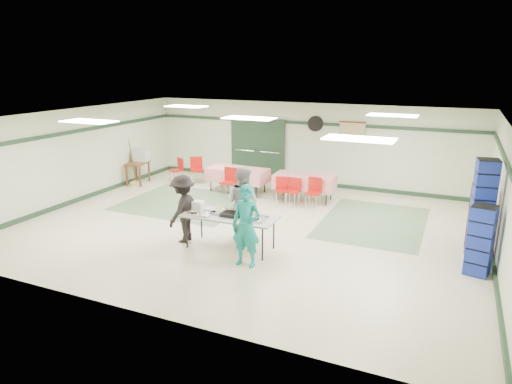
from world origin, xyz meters
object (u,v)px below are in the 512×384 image
at_px(broom, 132,162).
at_px(serving_table, 230,217).
at_px(chair_a, 294,189).
at_px(chair_loose_b, 178,168).
at_px(chair_d, 229,179).
at_px(dining_table_a, 304,181).
at_px(chair_c, 314,189).
at_px(office_printer, 141,155).
at_px(dining_table_b, 238,174).
at_px(crate_stack_red, 479,215).
at_px(crate_stack_blue_b, 482,210).
at_px(volunteer_teal, 246,226).
at_px(chair_b, 282,187).
at_px(volunteer_grey, 243,203).
at_px(crate_stack_blue_a, 481,240).
at_px(volunteer_dark, 183,209).
at_px(printer_table, 137,165).
at_px(chair_loose_a, 197,167).

bearing_deg(broom, serving_table, -45.35).
xyz_separation_m(chair_a, broom, (-5.65, -0.04, 0.30)).
xyz_separation_m(serving_table, chair_loose_b, (-4.26, 4.46, -0.21)).
bearing_deg(broom, chair_d, -11.31).
relative_size(dining_table_a, chair_d, 2.03).
relative_size(chair_c, office_printer, 1.72).
bearing_deg(office_printer, dining_table_b, -7.60).
xyz_separation_m(crate_stack_red, crate_stack_blue_b, (0.00, -0.71, 0.32)).
height_order(volunteer_teal, crate_stack_red, volunteer_teal).
relative_size(chair_loose_b, broom, 0.55).
height_order(serving_table, dining_table_a, dining_table_a).
height_order(chair_b, broom, broom).
bearing_deg(dining_table_a, chair_d, -167.73).
relative_size(volunteer_grey, broom, 1.14).
height_order(chair_loose_b, crate_stack_blue_a, crate_stack_blue_a).
relative_size(volunteer_teal, chair_a, 2.13).
xyz_separation_m(chair_loose_b, broom, (-1.19, -0.89, 0.27)).
height_order(volunteer_grey, chair_b, volunteer_grey).
xyz_separation_m(volunteer_dark, dining_table_a, (1.48, 4.23, -0.20)).
xyz_separation_m(volunteer_teal, chair_d, (-2.57, 4.27, -0.29)).
relative_size(chair_b, chair_loose_b, 0.93).
distance_m(chair_d, printer_table, 3.50).
height_order(dining_table_a, chair_loose_a, chair_loose_a).
bearing_deg(broom, crate_stack_blue_a, -27.07).
height_order(crate_stack_blue_a, crate_stack_blue_b, crate_stack_blue_b).
relative_size(volunteer_teal, chair_b, 2.15).
bearing_deg(crate_stack_blue_a, broom, 165.08).
bearing_deg(crate_stack_red, chair_a, 164.30).
distance_m(crate_stack_blue_a, crate_stack_red, 1.48).
height_order(volunteer_dark, crate_stack_blue_a, volunteer_dark).
distance_m(volunteer_grey, office_printer, 6.29).
distance_m(crate_stack_blue_b, printer_table, 10.53).
relative_size(dining_table_b, office_printer, 3.89).
distance_m(volunteer_grey, dining_table_a, 3.54).
bearing_deg(office_printer, printer_table, -101.40).
height_order(volunteer_grey, office_printer, volunteer_grey).
height_order(chair_loose_a, office_printer, office_printer).
distance_m(crate_stack_blue_a, office_printer, 10.77).
xyz_separation_m(volunteer_teal, crate_stack_blue_b, (4.23, 2.22, 0.22)).
relative_size(volunteer_dark, chair_c, 1.82).
bearing_deg(chair_loose_b, crate_stack_blue_b, 12.62).
bearing_deg(chair_d, serving_table, -61.78).
relative_size(dining_table_a, crate_stack_red, 1.22).
bearing_deg(dining_table_a, volunteer_dark, -111.30).
bearing_deg(chair_b, crate_stack_red, -33.03).
bearing_deg(chair_loose_b, chair_d, 10.77).
xyz_separation_m(serving_table, printer_table, (-5.37, 3.71, -0.08)).
bearing_deg(crate_stack_red, crate_stack_blue_a, -90.00).
bearing_deg(volunteer_grey, office_printer, -21.10).
distance_m(serving_table, chair_loose_b, 6.17).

